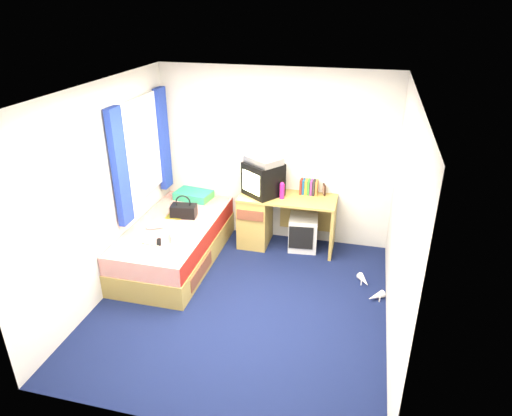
% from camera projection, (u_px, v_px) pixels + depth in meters
% --- Properties ---
extents(ground, '(3.40, 3.40, 0.00)m').
position_uv_depth(ground, '(242.00, 303.00, 5.22)').
color(ground, '#0C1438').
rests_on(ground, ground).
extents(room_shell, '(3.40, 3.40, 3.40)m').
position_uv_depth(room_shell, '(240.00, 186.00, 4.61)').
color(room_shell, white).
rests_on(room_shell, ground).
extents(bed, '(1.01, 2.00, 0.54)m').
position_uv_depth(bed, '(175.00, 242.00, 5.96)').
color(bed, tan).
rests_on(bed, ground).
extents(pillow, '(0.55, 0.39, 0.11)m').
position_uv_depth(pillow, '(194.00, 195.00, 6.54)').
color(pillow, teal).
rests_on(pillow, bed).
extents(desk, '(1.30, 0.55, 0.75)m').
position_uv_depth(desk, '(268.00, 217.00, 6.32)').
color(desk, tan).
rests_on(desk, ground).
extents(storage_cube, '(0.42, 0.42, 0.48)m').
position_uv_depth(storage_cube, '(303.00, 232.00, 6.27)').
color(storage_cube, silver).
rests_on(storage_cube, ground).
extents(crt_tv, '(0.60, 0.60, 0.44)m').
position_uv_depth(crt_tv, '(263.00, 179.00, 6.09)').
color(crt_tv, black).
rests_on(crt_tv, desk).
extents(vcr, '(0.56, 0.53, 0.09)m').
position_uv_depth(vcr, '(263.00, 160.00, 5.98)').
color(vcr, '#ABABAD').
rests_on(vcr, crt_tv).
extents(book_row, '(0.24, 0.13, 0.20)m').
position_uv_depth(book_row, '(309.00, 187.00, 6.16)').
color(book_row, maroon).
rests_on(book_row, desk).
extents(picture_frame, '(0.06, 0.12, 0.14)m').
position_uv_depth(picture_frame, '(324.00, 190.00, 6.15)').
color(picture_frame, black).
rests_on(picture_frame, desk).
extents(pink_water_bottle, '(0.08, 0.08, 0.20)m').
position_uv_depth(pink_water_bottle, '(282.00, 191.00, 6.02)').
color(pink_water_bottle, '#C01B78').
rests_on(pink_water_bottle, desk).
extents(aerosol_can, '(0.05, 0.05, 0.16)m').
position_uv_depth(aerosol_can, '(283.00, 188.00, 6.17)').
color(aerosol_can, silver).
rests_on(aerosol_can, desk).
extents(handbag, '(0.35, 0.23, 0.31)m').
position_uv_depth(handbag, '(184.00, 210.00, 6.00)').
color(handbag, black).
rests_on(handbag, bed).
extents(towel, '(0.37, 0.35, 0.10)m').
position_uv_depth(towel, '(184.00, 235.00, 5.48)').
color(towel, silver).
rests_on(towel, bed).
extents(magazine, '(0.22, 0.29, 0.01)m').
position_uv_depth(magazine, '(177.00, 214.00, 6.08)').
color(magazine, yellow).
rests_on(magazine, bed).
extents(water_bottle, '(0.21, 0.16, 0.07)m').
position_uv_depth(water_bottle, '(155.00, 226.00, 5.71)').
color(water_bottle, silver).
rests_on(water_bottle, bed).
extents(colour_swatch_fan, '(0.23, 0.09, 0.01)m').
position_uv_depth(colour_swatch_fan, '(151.00, 244.00, 5.37)').
color(colour_swatch_fan, gold).
rests_on(colour_swatch_fan, bed).
extents(remote_control, '(0.11, 0.17, 0.02)m').
position_uv_depth(remote_control, '(159.00, 242.00, 5.40)').
color(remote_control, black).
rests_on(remote_control, bed).
extents(window_assembly, '(0.11, 1.42, 1.40)m').
position_uv_depth(window_assembly, '(142.00, 151.00, 5.75)').
color(window_assembly, silver).
rests_on(window_assembly, room_shell).
extents(white_heels, '(0.35, 0.53, 0.09)m').
position_uv_depth(white_heels, '(370.00, 288.00, 5.42)').
color(white_heels, white).
rests_on(white_heels, ground).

